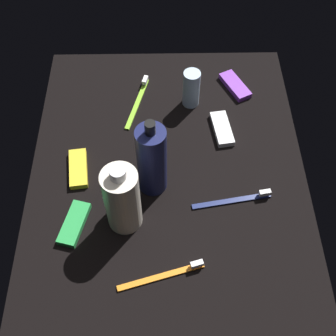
% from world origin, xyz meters
% --- Properties ---
extents(ground_plane, '(0.84, 0.64, 0.01)m').
position_xyz_m(ground_plane, '(0.00, 0.00, -0.01)').
color(ground_plane, black).
extents(lotion_bottle, '(0.06, 0.06, 0.21)m').
position_xyz_m(lotion_bottle, '(0.02, -0.03, 0.10)').
color(lotion_bottle, '#191E4E').
rests_on(lotion_bottle, ground_plane).
extents(bodywash_bottle, '(0.07, 0.07, 0.19)m').
position_xyz_m(bodywash_bottle, '(0.11, -0.09, 0.09)').
color(bodywash_bottle, silver).
rests_on(bodywash_bottle, ground_plane).
extents(deodorant_stick, '(0.04, 0.04, 0.10)m').
position_xyz_m(deodorant_stick, '(-0.23, 0.06, 0.05)').
color(deodorant_stick, silver).
rests_on(deodorant_stick, ground_plane).
extents(toothbrush_lime, '(0.18, 0.06, 0.02)m').
position_xyz_m(toothbrush_lime, '(-0.24, -0.07, 0.01)').
color(toothbrush_lime, '#8CD133').
rests_on(toothbrush_lime, ground_plane).
extents(toothbrush_orange, '(0.06, 0.18, 0.02)m').
position_xyz_m(toothbrush_orange, '(0.24, -0.01, 0.01)').
color(toothbrush_orange, orange).
rests_on(toothbrush_orange, ground_plane).
extents(toothbrush_navy, '(0.04, 0.18, 0.02)m').
position_xyz_m(toothbrush_navy, '(0.07, 0.15, 0.01)').
color(toothbrush_navy, navy).
rests_on(toothbrush_navy, ground_plane).
extents(snack_bar_purple, '(0.11, 0.08, 0.01)m').
position_xyz_m(snack_bar_purple, '(-0.28, 0.18, 0.01)').
color(snack_bar_purple, purple).
rests_on(snack_bar_purple, ground_plane).
extents(snack_bar_yellow, '(0.11, 0.05, 0.01)m').
position_xyz_m(snack_bar_yellow, '(-0.02, -0.21, 0.01)').
color(snack_bar_yellow, yellow).
rests_on(snack_bar_yellow, ground_plane).
extents(snack_bar_white, '(0.11, 0.05, 0.01)m').
position_xyz_m(snack_bar_white, '(-0.13, 0.14, 0.01)').
color(snack_bar_white, white).
rests_on(snack_bar_white, ground_plane).
extents(snack_bar_green, '(0.11, 0.07, 0.01)m').
position_xyz_m(snack_bar_green, '(0.13, -0.20, 0.01)').
color(snack_bar_green, green).
rests_on(snack_bar_green, ground_plane).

